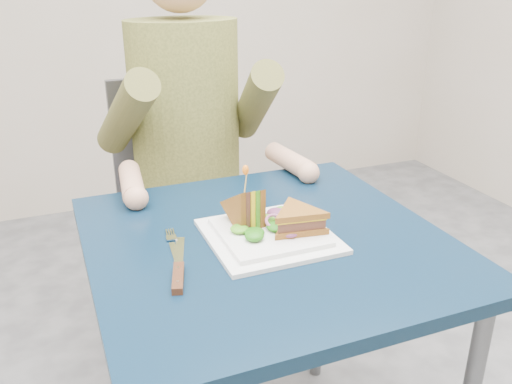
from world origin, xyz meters
name	(u,v)px	position (x,y,z in m)	size (l,w,h in m)	color
table	(267,269)	(0.00, 0.00, 0.65)	(0.75, 0.75, 0.73)	black
chair	(183,194)	(0.00, 0.75, 0.54)	(0.42, 0.40, 0.93)	#47474C
diner	(186,94)	(0.00, 0.63, 0.91)	(0.54, 0.59, 0.74)	brown
plate	(269,234)	(0.00, -0.01, 0.74)	(0.26, 0.26, 0.02)	white
sandwich_flat	(298,220)	(0.06, -0.03, 0.78)	(0.16, 0.16, 0.05)	brown
sandwich_upright	(246,210)	(-0.03, 0.04, 0.78)	(0.08, 0.13, 0.13)	brown
fork	(174,249)	(-0.20, 0.02, 0.73)	(0.04, 0.18, 0.01)	silver
knife	(178,273)	(-0.22, -0.08, 0.74)	(0.08, 0.22, 0.02)	silver
toothpick	(246,182)	(-0.03, 0.04, 0.85)	(0.00, 0.00, 0.06)	tan
toothpick_frill	(246,170)	(-0.03, 0.04, 0.88)	(0.01, 0.01, 0.02)	orange
lettuce_spill	(269,223)	(0.01, 0.00, 0.76)	(0.15, 0.13, 0.02)	#337A14
onion_ring	(275,221)	(0.02, 0.00, 0.77)	(0.04, 0.04, 0.01)	#9E4C7A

